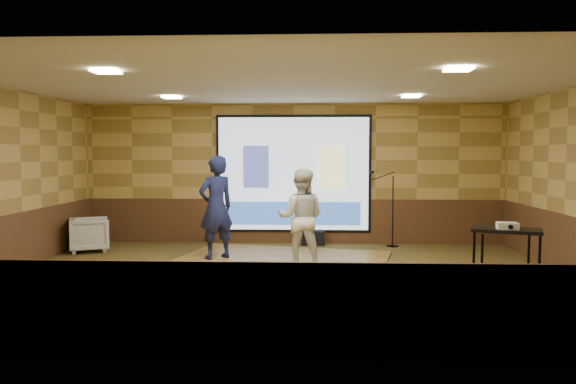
{
  "coord_description": "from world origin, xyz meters",
  "views": [
    {
      "loc": [
        0.41,
        -8.56,
        1.95
      ],
      "look_at": [
        0.01,
        0.71,
        1.3
      ],
      "focal_mm": 35.0,
      "sensor_mm": 36.0,
      "label": 1
    }
  ],
  "objects_px": {
    "player_right": "(301,218)",
    "mic_stand": "(390,223)",
    "projector": "(507,226)",
    "projector_screen": "(293,175)",
    "dance_floor": "(280,261)",
    "duffel_bag": "(313,238)",
    "player_left": "(216,207)",
    "banquet_chair": "(90,235)",
    "av_table": "(506,249)"
  },
  "relations": [
    {
      "from": "projector",
      "to": "duffel_bag",
      "type": "height_order",
      "value": "projector"
    },
    {
      "from": "av_table",
      "to": "projector",
      "type": "relative_size",
      "value": 3.5
    },
    {
      "from": "projector",
      "to": "mic_stand",
      "type": "relative_size",
      "value": 0.17
    },
    {
      "from": "dance_floor",
      "to": "projector",
      "type": "relative_size",
      "value": 14.0
    },
    {
      "from": "banquet_chair",
      "to": "player_right",
      "type": "bearing_deg",
      "value": -132.03
    },
    {
      "from": "av_table",
      "to": "projector",
      "type": "height_order",
      "value": "projector"
    },
    {
      "from": "player_right",
      "to": "banquet_chair",
      "type": "height_order",
      "value": "player_right"
    },
    {
      "from": "projector_screen",
      "to": "projector",
      "type": "distance_m",
      "value": 5.39
    },
    {
      "from": "dance_floor",
      "to": "player_left",
      "type": "distance_m",
      "value": 1.51
    },
    {
      "from": "mic_stand",
      "to": "banquet_chair",
      "type": "xyz_separation_m",
      "value": [
        -6.02,
        -0.86,
        -0.16
      ]
    },
    {
      "from": "player_right",
      "to": "duffel_bag",
      "type": "distance_m",
      "value": 2.55
    },
    {
      "from": "projector",
      "to": "mic_stand",
      "type": "bearing_deg",
      "value": 112.17
    },
    {
      "from": "projector",
      "to": "player_left",
      "type": "bearing_deg",
      "value": 158.61
    },
    {
      "from": "player_left",
      "to": "projector",
      "type": "height_order",
      "value": "player_left"
    },
    {
      "from": "dance_floor",
      "to": "player_left",
      "type": "bearing_deg",
      "value": 174.82
    },
    {
      "from": "av_table",
      "to": "banquet_chair",
      "type": "height_order",
      "value": "av_table"
    },
    {
      "from": "av_table",
      "to": "player_left",
      "type": "bearing_deg",
      "value": 150.67
    },
    {
      "from": "av_table",
      "to": "duffel_bag",
      "type": "distance_m",
      "value": 4.96
    },
    {
      "from": "banquet_chair",
      "to": "duffel_bag",
      "type": "height_order",
      "value": "banquet_chair"
    },
    {
      "from": "player_right",
      "to": "duffel_bag",
      "type": "height_order",
      "value": "player_right"
    },
    {
      "from": "player_right",
      "to": "mic_stand",
      "type": "distance_m",
      "value": 2.95
    },
    {
      "from": "dance_floor",
      "to": "banquet_chair",
      "type": "xyz_separation_m",
      "value": [
        -3.82,
        0.85,
        0.32
      ]
    },
    {
      "from": "dance_floor",
      "to": "player_left",
      "type": "relative_size",
      "value": 2.0
    },
    {
      "from": "dance_floor",
      "to": "duffel_bag",
      "type": "distance_m",
      "value": 1.95
    },
    {
      "from": "projector",
      "to": "mic_stand",
      "type": "distance_m",
      "value": 4.27
    },
    {
      "from": "projector_screen",
      "to": "av_table",
      "type": "xyz_separation_m",
      "value": [
        3.02,
        -4.38,
        -0.83
      ]
    },
    {
      "from": "banquet_chair",
      "to": "duffel_bag",
      "type": "relative_size",
      "value": 1.52
    },
    {
      "from": "projector_screen",
      "to": "mic_stand",
      "type": "relative_size",
      "value": 2.09
    },
    {
      "from": "duffel_bag",
      "to": "av_table",
      "type": "bearing_deg",
      "value": -58.21
    },
    {
      "from": "player_right",
      "to": "projector",
      "type": "bearing_deg",
      "value": 152.12
    },
    {
      "from": "projector_screen",
      "to": "duffel_bag",
      "type": "height_order",
      "value": "projector_screen"
    },
    {
      "from": "player_left",
      "to": "mic_stand",
      "type": "distance_m",
      "value": 3.75
    },
    {
      "from": "player_right",
      "to": "mic_stand",
      "type": "relative_size",
      "value": 1.05
    },
    {
      "from": "av_table",
      "to": "banquet_chair",
      "type": "bearing_deg",
      "value": 155.49
    },
    {
      "from": "player_right",
      "to": "duffel_bag",
      "type": "bearing_deg",
      "value": -89.61
    },
    {
      "from": "mic_stand",
      "to": "duffel_bag",
      "type": "xyz_separation_m",
      "value": [
        -1.6,
        0.14,
        -0.34
      ]
    },
    {
      "from": "projector_screen",
      "to": "banquet_chair",
      "type": "xyz_separation_m",
      "value": [
        -3.99,
        -1.18,
        -1.14
      ]
    },
    {
      "from": "projector_screen",
      "to": "player_left",
      "type": "relative_size",
      "value": 1.77
    },
    {
      "from": "mic_stand",
      "to": "duffel_bag",
      "type": "relative_size",
      "value": 3.26
    },
    {
      "from": "player_right",
      "to": "mic_stand",
      "type": "bearing_deg",
      "value": -122.84
    },
    {
      "from": "projector",
      "to": "duffel_bag",
      "type": "xyz_separation_m",
      "value": [
        -2.59,
        4.26,
        -0.83
      ]
    },
    {
      "from": "duffel_bag",
      "to": "mic_stand",
      "type": "bearing_deg",
      "value": -4.95
    },
    {
      "from": "projector_screen",
      "to": "banquet_chair",
      "type": "distance_m",
      "value": 4.32
    },
    {
      "from": "projector_screen",
      "to": "player_right",
      "type": "xyz_separation_m",
      "value": [
        0.22,
        -2.63,
        -0.62
      ]
    },
    {
      "from": "projector_screen",
      "to": "projector",
      "type": "height_order",
      "value": "projector_screen"
    },
    {
      "from": "projector_screen",
      "to": "banquet_chair",
      "type": "bearing_deg",
      "value": -163.52
    },
    {
      "from": "duffel_bag",
      "to": "projector",
      "type": "bearing_deg",
      "value": -58.73
    },
    {
      "from": "projector_screen",
      "to": "dance_floor",
      "type": "xyz_separation_m",
      "value": [
        -0.17,
        -2.04,
        -1.46
      ]
    },
    {
      "from": "mic_stand",
      "to": "banquet_chair",
      "type": "relative_size",
      "value": 2.14
    },
    {
      "from": "player_left",
      "to": "duffel_bag",
      "type": "height_order",
      "value": "player_left"
    }
  ]
}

